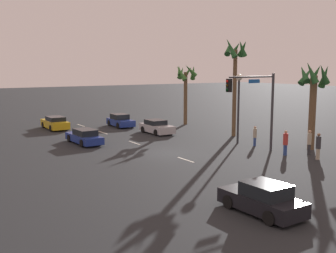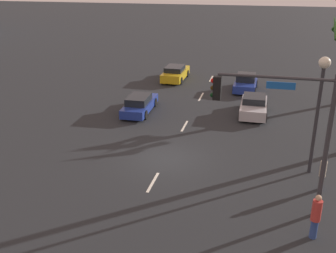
{
  "view_description": "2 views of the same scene",
  "coord_description": "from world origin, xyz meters",
  "px_view_note": "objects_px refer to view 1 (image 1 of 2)",
  "views": [
    {
      "loc": [
        26.41,
        -16.52,
        6.56
      ],
      "look_at": [
        0.28,
        0.09,
        2.09
      ],
      "focal_mm": 44.22,
      "sensor_mm": 36.0,
      "label": 1
    },
    {
      "loc": [
        19.24,
        4.75,
        9.6
      ],
      "look_at": [
        0.61,
        0.23,
        2.13
      ],
      "focal_mm": 42.52,
      "sensor_mm": 36.0,
      "label": 2
    }
  ],
  "objects_px": {
    "car_1": "(157,127)",
    "pedestrian_2": "(255,135)",
    "car_2": "(84,137)",
    "palm_tree_2": "(314,88)",
    "car_4": "(262,199)",
    "car_3": "(55,123)",
    "palm_tree_3": "(235,63)",
    "palm_tree_1": "(186,79)",
    "pedestrian_3": "(318,146)",
    "car_0": "(120,121)",
    "pedestrian_0": "(285,142)",
    "pedestrian_1": "(309,141)",
    "traffic_signal": "(257,100)",
    "streetlamp": "(239,95)"
  },
  "relations": [
    {
      "from": "car_1",
      "to": "pedestrian_2",
      "type": "distance_m",
      "value": 10.7
    },
    {
      "from": "car_2",
      "to": "palm_tree_2",
      "type": "distance_m",
      "value": 19.34
    },
    {
      "from": "car_2",
      "to": "car_4",
      "type": "bearing_deg",
      "value": 1.31
    },
    {
      "from": "car_2",
      "to": "car_3",
      "type": "distance_m",
      "value": 9.76
    },
    {
      "from": "palm_tree_3",
      "to": "car_1",
      "type": "bearing_deg",
      "value": -134.99
    },
    {
      "from": "palm_tree_1",
      "to": "palm_tree_2",
      "type": "bearing_deg",
      "value": 0.69
    },
    {
      "from": "car_2",
      "to": "pedestrian_3",
      "type": "height_order",
      "value": "pedestrian_3"
    },
    {
      "from": "car_0",
      "to": "pedestrian_0",
      "type": "bearing_deg",
      "value": 10.53
    },
    {
      "from": "pedestrian_0",
      "to": "pedestrian_1",
      "type": "distance_m",
      "value": 1.84
    },
    {
      "from": "pedestrian_3",
      "to": "palm_tree_3",
      "type": "xyz_separation_m",
      "value": [
        -10.92,
        1.74,
        5.88
      ]
    },
    {
      "from": "palm_tree_3",
      "to": "car_0",
      "type": "bearing_deg",
      "value": -151.53
    },
    {
      "from": "car_4",
      "to": "pedestrian_1",
      "type": "bearing_deg",
      "value": 120.73
    },
    {
      "from": "pedestrian_2",
      "to": "palm_tree_1",
      "type": "height_order",
      "value": "palm_tree_1"
    },
    {
      "from": "pedestrian_2",
      "to": "pedestrian_3",
      "type": "xyz_separation_m",
      "value": [
        6.21,
        0.12,
        0.12
      ]
    },
    {
      "from": "car_3",
      "to": "car_4",
      "type": "relative_size",
      "value": 1.14
    },
    {
      "from": "palm_tree_2",
      "to": "traffic_signal",
      "type": "bearing_deg",
      "value": -104.67
    },
    {
      "from": "palm_tree_1",
      "to": "palm_tree_2",
      "type": "xyz_separation_m",
      "value": [
        17.33,
        0.21,
        -0.35
      ]
    },
    {
      "from": "car_0",
      "to": "streetlamp",
      "type": "distance_m",
      "value": 15.63
    },
    {
      "from": "pedestrian_2",
      "to": "palm_tree_1",
      "type": "xyz_separation_m",
      "value": [
        -13.88,
        2.59,
        4.34
      ]
    },
    {
      "from": "palm_tree_1",
      "to": "pedestrian_3",
      "type": "bearing_deg",
      "value": -7.01
    },
    {
      "from": "pedestrian_3",
      "to": "palm_tree_1",
      "type": "xyz_separation_m",
      "value": [
        -20.09,
        2.47,
        4.22
      ]
    },
    {
      "from": "pedestrian_1",
      "to": "palm_tree_2",
      "type": "distance_m",
      "value": 4.5
    },
    {
      "from": "car_2",
      "to": "pedestrian_1",
      "type": "distance_m",
      "value": 18.41
    },
    {
      "from": "pedestrian_1",
      "to": "palm_tree_2",
      "type": "bearing_deg",
      "value": 125.39
    },
    {
      "from": "car_0",
      "to": "palm_tree_3",
      "type": "relative_size",
      "value": 0.44
    },
    {
      "from": "palm_tree_1",
      "to": "streetlamp",
      "type": "bearing_deg",
      "value": -13.64
    },
    {
      "from": "car_1",
      "to": "car_0",
      "type": "bearing_deg",
      "value": -171.55
    },
    {
      "from": "car_1",
      "to": "car_4",
      "type": "height_order",
      "value": "car_4"
    },
    {
      "from": "car_0",
      "to": "pedestrian_1",
      "type": "xyz_separation_m",
      "value": [
        21.14,
        5.39,
        0.39
      ]
    },
    {
      "from": "pedestrian_2",
      "to": "palm_tree_3",
      "type": "relative_size",
      "value": 0.18
    },
    {
      "from": "traffic_signal",
      "to": "pedestrian_1",
      "type": "xyz_separation_m",
      "value": [
        2.58,
        2.93,
        -3.1
      ]
    },
    {
      "from": "car_0",
      "to": "palm_tree_2",
      "type": "relative_size",
      "value": 0.57
    },
    {
      "from": "pedestrian_3",
      "to": "palm_tree_3",
      "type": "height_order",
      "value": "palm_tree_3"
    },
    {
      "from": "car_3",
      "to": "pedestrian_0",
      "type": "distance_m",
      "value": 24.67
    },
    {
      "from": "car_4",
      "to": "traffic_signal",
      "type": "xyz_separation_m",
      "value": [
        -9.78,
        9.17,
        3.47
      ]
    },
    {
      "from": "car_4",
      "to": "streetlamp",
      "type": "relative_size",
      "value": 0.69
    },
    {
      "from": "traffic_signal",
      "to": "streetlamp",
      "type": "height_order",
      "value": "traffic_signal"
    },
    {
      "from": "pedestrian_2",
      "to": "car_1",
      "type": "bearing_deg",
      "value": -160.74
    },
    {
      "from": "car_0",
      "to": "pedestrian_2",
      "type": "relative_size",
      "value": 2.39
    },
    {
      "from": "palm_tree_2",
      "to": "pedestrian_1",
      "type": "bearing_deg",
      "value": -54.61
    },
    {
      "from": "traffic_signal",
      "to": "palm_tree_3",
      "type": "distance_m",
      "value": 8.38
    },
    {
      "from": "pedestrian_2",
      "to": "palm_tree_3",
      "type": "bearing_deg",
      "value": 158.42
    },
    {
      "from": "streetlamp",
      "to": "pedestrian_3",
      "type": "bearing_deg",
      "value": 3.48
    },
    {
      "from": "palm_tree_3",
      "to": "pedestrian_0",
      "type": "bearing_deg",
      "value": -16.49
    },
    {
      "from": "car_3",
      "to": "streetlamp",
      "type": "xyz_separation_m",
      "value": [
        16.71,
        10.8,
        3.56
      ]
    },
    {
      "from": "streetlamp",
      "to": "palm_tree_2",
      "type": "distance_m",
      "value": 6.09
    },
    {
      "from": "car_0",
      "to": "pedestrian_0",
      "type": "xyz_separation_m",
      "value": [
        20.29,
        3.77,
        0.36
      ]
    },
    {
      "from": "car_2",
      "to": "palm_tree_1",
      "type": "relative_size",
      "value": 0.68
    },
    {
      "from": "car_4",
      "to": "pedestrian_1",
      "type": "distance_m",
      "value": 14.09
    },
    {
      "from": "pedestrian_0",
      "to": "palm_tree_3",
      "type": "distance_m",
      "value": 10.76
    }
  ]
}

